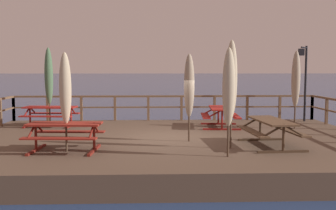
{
  "coord_description": "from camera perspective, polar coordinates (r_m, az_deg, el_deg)",
  "views": [
    {
      "loc": [
        -0.48,
        -12.58,
        2.81
      ],
      "look_at": [
        0.0,
        0.68,
        1.62
      ],
      "focal_mm": 41.9,
      "sensor_mm": 36.0,
      "label": 1
    }
  ],
  "objects": [
    {
      "name": "ground_plane",
      "position": [
        12.9,
        0.11,
        -7.46
      ],
      "size": [
        600.0,
        600.0,
        0.0
      ],
      "primitive_type": "plane",
      "color": "navy"
    },
    {
      "name": "wooden_deck",
      "position": [
        12.84,
        0.11,
        -6.1
      ],
      "size": [
        13.3,
        9.02,
        0.62
      ],
      "primitive_type": "cube",
      "color": "brown",
      "rests_on": "ground"
    },
    {
      "name": "railing_waterside_far",
      "position": [
        17.02,
        -0.45,
        0.2
      ],
      "size": [
        13.1,
        0.1,
        1.09
      ],
      "color": "brown",
      "rests_on": "wooden_deck"
    },
    {
      "name": "picnic_table_mid_left",
      "position": [
        10.95,
        -14.79,
        -3.61
      ],
      "size": [
        2.03,
        1.51,
        0.78
      ],
      "color": "maroon",
      "rests_on": "wooden_deck"
    },
    {
      "name": "picnic_table_mid_right",
      "position": [
        11.64,
        14.76,
        -3.07
      ],
      "size": [
        1.54,
        2.28,
        0.78
      ],
      "color": "brown",
      "rests_on": "wooden_deck"
    },
    {
      "name": "picnic_table_front_right",
      "position": [
        15.99,
        -16.74,
        -0.94
      ],
      "size": [
        2.09,
        1.55,
        0.78
      ],
      "color": "maroon",
      "rests_on": "wooden_deck"
    },
    {
      "name": "picnic_table_front_left",
      "position": [
        15.12,
        7.6,
        -1.13
      ],
      "size": [
        1.53,
        1.93,
        0.78
      ],
      "color": "maroon",
      "rests_on": "wooden_deck"
    },
    {
      "name": "patio_umbrella_tall_mid_right",
      "position": [
        10.77,
        -14.72,
        2.3
      ],
      "size": [
        0.32,
        0.32,
        2.66
      ],
      "color": "#4C3828",
      "rests_on": "wooden_deck"
    },
    {
      "name": "patio_umbrella_tall_front",
      "position": [
        15.27,
        18.1,
        3.57
      ],
      "size": [
        0.32,
        0.32,
        2.9
      ],
      "color": "#4C3828",
      "rests_on": "wooden_deck"
    },
    {
      "name": "patio_umbrella_tall_mid_left",
      "position": [
        15.84,
        -16.96,
        3.99
      ],
      "size": [
        0.32,
        0.32,
        3.05
      ],
      "color": "#4C3828",
      "rests_on": "wooden_deck"
    },
    {
      "name": "patio_umbrella_short_back",
      "position": [
        9.88,
        8.83,
        2.49
      ],
      "size": [
        0.32,
        0.32,
        2.75
      ],
      "color": "#4C3828",
      "rests_on": "wooden_deck"
    },
    {
      "name": "patio_umbrella_tall_back_right",
      "position": [
        11.94,
        3.1,
        2.79
      ],
      "size": [
        0.32,
        0.32,
        2.68
      ],
      "color": "#4C3828",
      "rests_on": "wooden_deck"
    },
    {
      "name": "patio_umbrella_tall_back_left",
      "position": [
        10.97,
        9.21,
        3.61
      ],
      "size": [
        0.32,
        0.32,
        3.01
      ],
      "color": "#4C3828",
      "rests_on": "wooden_deck"
    },
    {
      "name": "lamp_post_hooked",
      "position": [
        17.43,
        19.18,
        4.58
      ],
      "size": [
        0.52,
        0.55,
        3.2
      ],
      "color": "black",
      "rests_on": "wooden_deck"
    }
  ]
}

